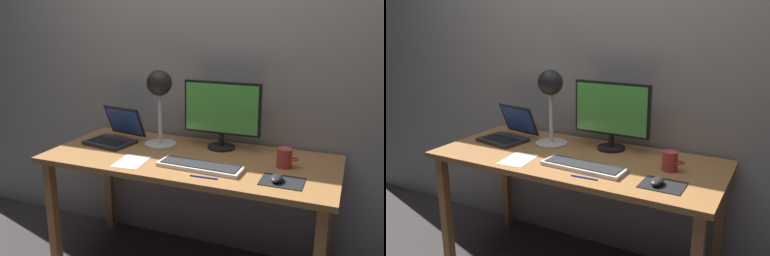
% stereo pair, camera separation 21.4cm
% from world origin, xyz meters
% --- Properties ---
extents(back_wall, '(4.80, 0.06, 2.60)m').
position_xyz_m(back_wall, '(0.00, 0.40, 1.30)').
color(back_wall, '#9E998E').
rests_on(back_wall, ground).
extents(desk, '(1.60, 0.70, 0.74)m').
position_xyz_m(desk, '(0.00, 0.00, 0.66)').
color(desk, '#A8703D').
rests_on(desk, ground).
extents(monitor, '(0.45, 0.16, 0.39)m').
position_xyz_m(monitor, '(0.11, 0.21, 0.96)').
color(monitor, black).
rests_on(monitor, desk).
extents(keyboard_main, '(0.44, 0.16, 0.03)m').
position_xyz_m(keyboard_main, '(0.12, -0.15, 0.75)').
color(keyboard_main, silver).
rests_on(keyboard_main, desk).
extents(laptop, '(0.32, 0.33, 0.21)m').
position_xyz_m(laptop, '(-0.53, 0.10, 0.80)').
color(laptop, '#28282B').
rests_on(laptop, desk).
extents(desk_lamp, '(0.19, 0.19, 0.45)m').
position_xyz_m(desk_lamp, '(-0.24, 0.12, 1.06)').
color(desk_lamp, beige).
rests_on(desk_lamp, desk).
extents(mousepad, '(0.20, 0.16, 0.00)m').
position_xyz_m(mousepad, '(0.54, -0.17, 0.74)').
color(mousepad, black).
rests_on(mousepad, desk).
extents(mouse, '(0.06, 0.10, 0.03)m').
position_xyz_m(mouse, '(0.51, -0.18, 0.76)').
color(mouse, '#28282B').
rests_on(mouse, mousepad).
extents(coffee_mug, '(0.11, 0.08, 0.10)m').
position_xyz_m(coffee_mug, '(0.51, 0.04, 0.79)').
color(coffee_mug, '#CC3F3F').
rests_on(coffee_mug, desk).
extents(paper_sheet_near_mouse, '(0.17, 0.22, 0.00)m').
position_xyz_m(paper_sheet_near_mouse, '(-0.26, -0.19, 0.74)').
color(paper_sheet_near_mouse, white).
rests_on(paper_sheet_near_mouse, desk).
extents(pen, '(0.14, 0.01, 0.01)m').
position_xyz_m(pen, '(0.18, -0.26, 0.74)').
color(pen, '#2633A5').
rests_on(pen, desk).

